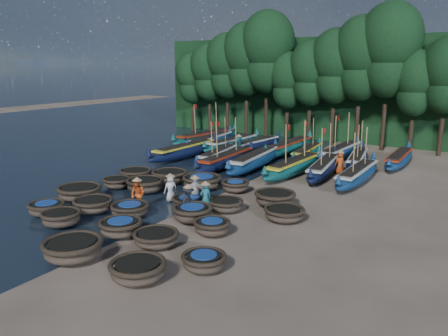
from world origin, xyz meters
The scene contains 59 objects.
ground centered at (0.00, 0.00, 0.00)m, with size 120.00×120.00×0.00m, color gray.
foliage_wall centered at (0.00, 23.50, 5.00)m, with size 40.00×3.00×10.00m, color black.
coracle_3 centered at (-0.09, -9.39, 0.47)m, with size 2.84×2.84×0.82m.
coracle_4 centered at (3.20, -9.28, 0.41)m, with size 2.15×2.15×0.73m.
coracle_5 centered at (-5.45, -6.69, 0.39)m, with size 1.85×1.85×0.67m.
coracle_6 centered at (-3.57, -7.27, 0.42)m, with size 2.05×2.05×0.72m.
coracle_7 centered at (-0.30, -6.66, 0.43)m, with size 1.96×1.96×0.74m.
coracle_8 centered at (1.75, -6.65, 0.37)m, with size 2.03×2.03×0.64m.
coracle_9 centered at (4.71, -7.38, 0.37)m, with size 2.08×2.08×0.63m.
coracle_10 centered at (-6.06, -4.13, 0.47)m, with size 2.77×2.77×0.83m.
coracle_11 centered at (-3.82, -5.13, 0.42)m, with size 2.07×2.07×0.73m.
coracle_12 centered at (-1.79, -4.56, 0.38)m, with size 2.34×2.34×0.65m.
coracle_13 centered at (1.32, -3.51, 0.46)m, with size 2.00×2.00×0.79m.
coracle_14 centered at (3.03, -4.36, 0.39)m, with size 1.91×1.91×0.67m.
coracle_15 centered at (-6.09, -1.30, 0.38)m, with size 1.74×1.74×0.67m.
coracle_16 centered at (-4.03, -1.00, 0.47)m, with size 2.57×2.57×0.83m.
coracle_17 centered at (-0.01, -1.98, 0.37)m, with size 2.32×2.32×0.65m.
coracle_18 centered at (1.84, -1.31, 0.37)m, with size 1.85×1.85×0.64m.
coracle_19 centered at (5.00, -0.98, 0.38)m, with size 2.03×2.03×0.66m.
coracle_20 centered at (-6.51, 0.79, 0.41)m, with size 2.14×2.14×0.72m.
coracle_21 centered at (-4.10, 1.37, 0.47)m, with size 2.73×2.73×0.82m.
coracle_22 centered at (-1.64, 1.48, 0.46)m, with size 2.95×2.95×0.79m.
coracle_23 centered at (0.48, 1.91, 0.39)m, with size 2.03×2.03×0.68m.
coracle_24 centered at (3.64, 0.78, 0.46)m, with size 2.29×2.29×0.81m.
long_boat_2 centered at (-8.04, 8.12, 0.60)m, with size 1.74×8.92×1.57m.
long_boat_3 centered at (-4.91, 8.32, 0.53)m, with size 2.58×7.78×3.34m.
long_boat_4 centered at (-3.41, 7.11, 0.57)m, with size 1.76×8.43×3.58m.
long_boat_5 centered at (-1.51, 7.94, 0.61)m, with size 2.43×9.08×1.61m.
long_boat_6 centered at (1.70, 7.82, 0.58)m, with size 1.98×8.60×3.66m.
long_boat_7 centered at (3.52, 8.60, 0.55)m, with size 2.48×8.11×3.47m.
long_boat_8 centered at (5.99, 7.99, 0.55)m, with size 1.45×8.16×3.46m.
long_boat_9 centered at (-10.26, 14.40, 0.62)m, with size 2.80×9.05×3.88m.
long_boat_10 centered at (-8.76, 12.90, 0.60)m, with size 2.55×8.83×1.56m.
long_boat_11 centered at (-6.56, 13.15, 0.56)m, with size 2.08×8.31×1.47m.
long_boat_12 centered at (-4.60, 13.63, 0.54)m, with size 2.34×8.07×1.43m.
long_boat_13 centered at (-1.54, 14.24, 0.60)m, with size 1.85×8.88×1.56m.
long_boat_14 centered at (0.48, 13.22, 0.50)m, with size 1.96×7.44×3.17m.
long_boat_15 centered at (2.80, 14.35, 0.58)m, with size 1.92×8.60×3.66m.
long_boat_16 centered at (4.65, 12.71, 0.52)m, with size 2.63×7.64×3.29m.
long_boat_17 centered at (7.25, 14.49, 0.52)m, with size 1.43×7.82×1.38m.
fisherman_0 centered at (-1.63, -1.55, 0.82)m, with size 0.78×0.88×1.70m.
fisherman_1 centered at (1.17, -2.18, 0.92)m, with size 0.66×0.70×1.82m.
fisherman_2 centered at (-2.10, -3.64, 0.89)m, with size 0.82×0.65×1.88m.
fisherman_3 centered at (0.76, -3.07, 0.85)m, with size 0.73×1.11×1.82m.
fisherman_4 centered at (0.01, -1.50, 0.88)m, with size 1.01×0.86×1.83m.
fisherman_5 centered at (-4.48, 10.70, 0.92)m, with size 1.54×1.54×1.98m.
fisherman_6 centered at (4.31, 9.56, 0.86)m, with size 0.87×0.93×1.79m.
tree_0 centered at (-16.00, 20.00, 5.97)m, with size 3.68×3.68×8.68m.
tree_1 centered at (-13.70, 20.00, 6.65)m, with size 4.09×4.09×9.65m.
tree_2 centered at (-11.40, 20.00, 7.32)m, with size 4.51×4.51×10.63m.
tree_3 centered at (-9.10, 20.00, 8.00)m, with size 4.92×4.92×11.60m.
tree_4 centered at (-6.80, 20.00, 8.67)m, with size 5.34×5.34×12.58m.
tree_5 centered at (-4.50, 20.00, 5.97)m, with size 3.68×3.68×8.68m.
tree_6 centered at (-2.20, 20.00, 6.65)m, with size 4.09×4.09×9.65m.
tree_7 centered at (0.10, 20.00, 7.32)m, with size 4.51×4.51×10.63m.
tree_8 centered at (2.40, 20.00, 8.00)m, with size 4.92×4.92×11.60m.
tree_9 centered at (4.70, 20.00, 8.67)m, with size 5.34×5.34×12.58m.
tree_10 centered at (7.00, 20.00, 5.97)m, with size 3.68×3.68×8.68m.
tree_11 centered at (9.30, 20.00, 6.65)m, with size 4.09×4.09×9.65m.
Camera 1 is at (13.33, -19.53, 7.47)m, focal length 35.00 mm.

